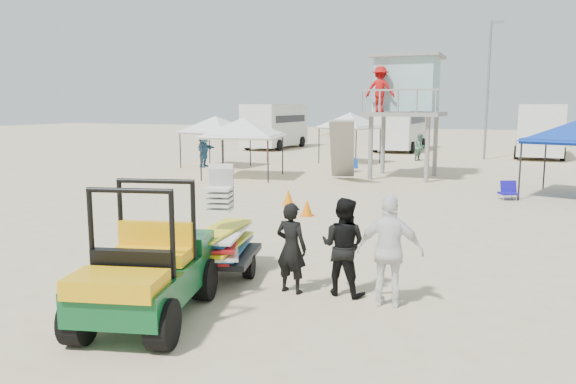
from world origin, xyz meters
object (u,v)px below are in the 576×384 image
at_px(utility_cart, 143,259).
at_px(lifeguard_tower, 404,89).
at_px(surf_trailer, 223,237).
at_px(man_left, 291,248).

xyz_separation_m(utility_cart, lifeguard_tower, (0.03, 18.37, 2.95)).
distance_m(surf_trailer, man_left, 1.54).
bearing_deg(man_left, lifeguard_tower, -77.74).
relative_size(surf_trailer, lifeguard_tower, 0.43).
bearing_deg(lifeguard_tower, utility_cart, -90.11).
height_order(surf_trailer, lifeguard_tower, lifeguard_tower).
height_order(man_left, lifeguard_tower, lifeguard_tower).
distance_m(utility_cart, lifeguard_tower, 18.61).
relative_size(surf_trailer, man_left, 1.43).
bearing_deg(utility_cart, man_left, 53.22).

